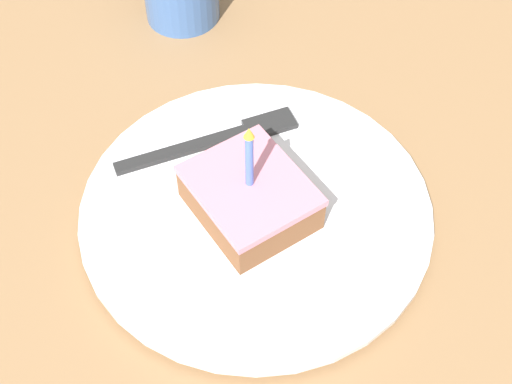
{
  "coord_description": "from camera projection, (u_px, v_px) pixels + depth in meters",
  "views": [
    {
      "loc": [
        0.19,
        0.28,
        0.48
      ],
      "look_at": [
        -0.01,
        -0.01,
        0.03
      ],
      "focal_mm": 50.0,
      "sensor_mm": 36.0,
      "label": 1
    }
  ],
  "objects": [
    {
      "name": "plate",
      "position": [
        256.0,
        211.0,
        0.59
      ],
      "size": [
        0.29,
        0.29,
        0.02
      ],
      "color": "silver",
      "rests_on": "ground_plane"
    },
    {
      "name": "ground_plane",
      "position": [
        254.0,
        241.0,
        0.6
      ],
      "size": [
        2.4,
        2.4,
        0.04
      ],
      "color": "olive",
      "rests_on": "ground"
    },
    {
      "name": "fork",
      "position": [
        220.0,
        139.0,
        0.62
      ],
      "size": [
        0.16,
        0.05,
        0.0
      ],
      "color": "#262626",
      "rests_on": "plate"
    },
    {
      "name": "cake_slice",
      "position": [
        254.0,
        194.0,
        0.57
      ],
      "size": [
        0.08,
        0.1,
        0.1
      ],
      "color": "brown",
      "rests_on": "plate"
    }
  ]
}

